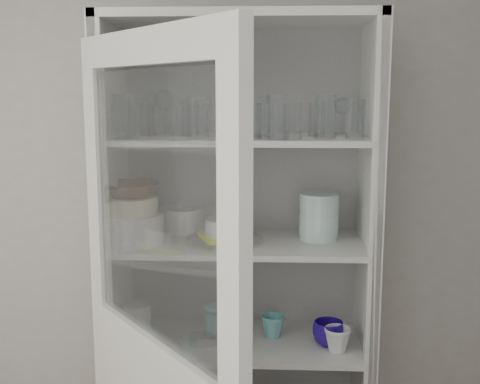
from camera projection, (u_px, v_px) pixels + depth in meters
The scene contains 34 objects.
wall_back at pixel (195, 217), 2.54m from camera, with size 3.60×0.02×2.60m, color #9B9890.
pantry_cabinet at pixel (241, 313), 2.43m from camera, with size 1.00×0.45×2.10m.
tumbler_0 at pixel (124, 116), 2.15m from camera, with size 0.08×0.08×0.16m, color silver.
tumbler_1 at pixel (121, 118), 2.10m from camera, with size 0.07×0.07×0.15m, color silver.
tumbler_2 at pixel (199, 118), 2.13m from camera, with size 0.07×0.07×0.15m, color silver.
tumbler_3 at pixel (253, 121), 2.10m from camera, with size 0.06×0.06×0.13m, color silver.
tumbler_4 at pixel (293, 120), 2.08m from camera, with size 0.07×0.07×0.13m, color silver.
tumbler_5 at pixel (325, 117), 2.11m from camera, with size 0.08×0.08×0.16m, color silver.
tumbler_6 at pixel (356, 120), 2.10m from camera, with size 0.07×0.07×0.14m, color silver.
tumbler_7 at pixel (148, 119), 2.27m from camera, with size 0.06×0.06×0.12m, color silver.
tumbler_8 at pixel (191, 118), 2.24m from camera, with size 0.07×0.07×0.14m, color silver.
tumbler_9 at pixel (182, 115), 2.26m from camera, with size 0.08×0.08×0.15m, color silver.
tumbler_10 at pixel (259, 116), 2.24m from camera, with size 0.07×0.07×0.15m, color silver.
tumbler_11 at pixel (317, 119), 2.24m from camera, with size 0.06×0.06×0.13m, color silver.
goblet_0 at pixel (165, 110), 2.33m from camera, with size 0.08×0.08×0.19m, color silver, non-canonical shape.
goblet_1 at pixel (229, 110), 2.35m from camera, with size 0.08×0.08×0.18m, color silver, non-canonical shape.
goblet_2 at pixel (235, 111), 2.36m from camera, with size 0.08×0.08×0.18m, color silver, non-canonical shape.
goblet_3 at pixel (342, 114), 2.34m from camera, with size 0.07×0.07×0.15m, color silver, non-canonical shape.
plate_stack_front at pixel (131, 228), 2.26m from camera, with size 0.25×0.25×0.11m, color silver.
plate_stack_back at pixel (183, 219), 2.46m from camera, with size 0.19×0.19×0.10m, color silver.
cream_bowl at pixel (130, 205), 2.25m from camera, with size 0.21×0.21×0.06m, color beige.
terracotta_bowl at pixel (129, 190), 2.24m from camera, with size 0.22×0.22×0.05m, color #402313.
glass_platter at pixel (224, 240), 2.28m from camera, with size 0.30×0.30×0.02m, color silver.
yellow_trivet at pixel (224, 236), 2.28m from camera, with size 0.17×0.17×0.01m, color #FCF42E.
white_ramekin at pixel (224, 227), 2.27m from camera, with size 0.14×0.14×0.06m, color silver.
grey_bowl_stack at pixel (319, 216), 2.31m from camera, with size 0.15×0.15×0.18m, color #B1CAC5.
mug_blue at pixel (328, 333), 2.31m from camera, with size 0.12×0.12×0.10m, color navy.
mug_teal at pixel (273, 326), 2.39m from camera, with size 0.09×0.09×0.09m, color teal.
mug_white at pixel (337, 340), 2.25m from camera, with size 0.10×0.10×0.09m, color silver.
teal_jar at pixel (216, 320), 2.42m from camera, with size 0.09×0.09×0.11m.
measuring_cups at pixel (201, 339), 2.32m from camera, with size 0.09×0.09×0.04m, color #A8A8B1.
white_canister at pixel (138, 320), 2.40m from camera, with size 0.11×0.11×0.13m, color silver.
tumbler_12 at pixel (265, 121), 2.11m from camera, with size 0.06×0.06×0.13m, color silver.
tumbler_13 at pixel (278, 117), 2.09m from camera, with size 0.08×0.08×0.16m, color silver.
Camera 1 is at (0.30, -0.97, 1.83)m, focal length 45.00 mm.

